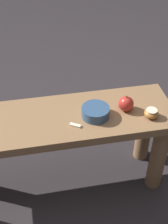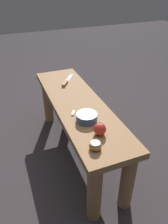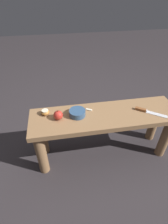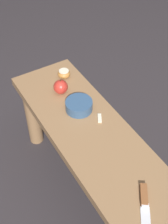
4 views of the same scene
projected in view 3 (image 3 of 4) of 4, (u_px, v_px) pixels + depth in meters
The scene contains 7 objects.
ground_plane at pixel (102, 152), 1.60m from camera, with size 8.00×8.00×0.00m, color #2D282B.
wooden_bench at pixel (104, 125), 1.39m from camera, with size 1.14×0.32×0.45m.
knife at pixel (146, 111), 1.34m from camera, with size 0.21×0.16×0.02m.
apple_whole at pixel (58, 115), 1.26m from camera, with size 0.07×0.07×0.08m.
apple_cut at pixel (45, 112), 1.30m from camera, with size 0.06×0.06×0.04m.
apple_slice_near_knife at pixel (89, 110), 1.36m from camera, with size 0.05×0.04×0.01m.
bowl at pixel (77, 113), 1.29m from camera, with size 0.12×0.12×0.05m.
Camera 3 is at (0.33, 0.98, 1.28)m, focal length 28.00 mm.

